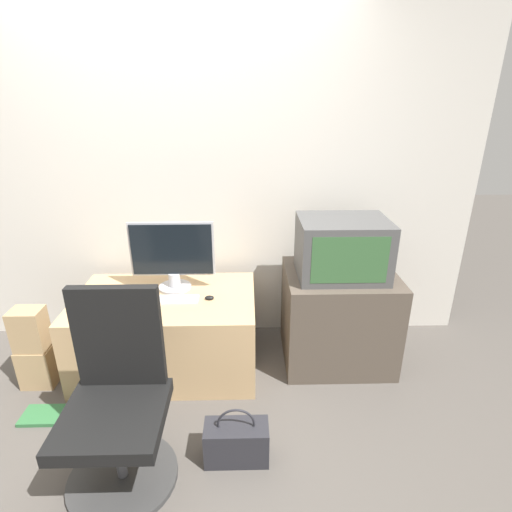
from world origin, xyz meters
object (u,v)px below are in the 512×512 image
office_chair (118,407)px  handbag (237,442)px  mouse (209,298)px  main_monitor (173,256)px  keyboard (173,299)px  book (42,415)px  cardboard_box_lower (39,366)px  crt_tv (342,248)px

office_chair → handbag: bearing=4.7°
mouse → handbag: size_ratio=0.18×
main_monitor → office_chair: size_ratio=0.58×
main_monitor → keyboard: size_ratio=1.69×
book → cardboard_box_lower: bearing=114.5°
crt_tv → handbag: crt_tv is taller
keyboard → book: keyboard is taller
handbag → office_chair: bearing=-175.3°
main_monitor → mouse: size_ratio=9.41×
crt_tv → cardboard_box_lower: size_ratio=2.07×
crt_tv → cardboard_box_lower: bearing=-173.8°
keyboard → mouse: bearing=1.6°
keyboard → crt_tv: 1.17m
handbag → book: handbag is taller
main_monitor → crt_tv: 1.14m
crt_tv → office_chair: bearing=-144.5°
office_chair → book: office_chair is taller
main_monitor → cardboard_box_lower: bearing=-161.3°
mouse → book: size_ratio=0.26×
main_monitor → mouse: 0.39m
main_monitor → office_chair: bearing=-97.6°
main_monitor → handbag: (0.44, -0.94, -0.69)m
main_monitor → cardboard_box_lower: 1.15m
keyboard → cardboard_box_lower: 1.01m
main_monitor → mouse: (0.26, -0.17, -0.24)m
mouse → crt_tv: size_ratio=0.11×
main_monitor → handbag: main_monitor is taller
main_monitor → office_chair: (-0.13, -0.99, -0.40)m
crt_tv → book: crt_tv is taller
office_chair → handbag: (0.58, 0.05, -0.29)m
main_monitor → crt_tv: size_ratio=0.99×
crt_tv → main_monitor: bearing=175.8°
crt_tv → book: (-1.89, -0.54, -0.87)m
office_chair → cardboard_box_lower: size_ratio=3.51×
crt_tv → handbag: size_ratio=1.71×
office_chair → book: 0.82m
keyboard → mouse: (0.24, 0.01, 0.01)m
main_monitor → cardboard_box_lower: (-0.89, -0.30, -0.66)m
mouse → handbag: 0.91m
handbag → keyboard: bearing=119.5°
office_chair → book: bearing=149.1°
cardboard_box_lower → book: (0.14, -0.32, -0.13)m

